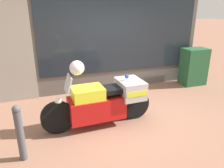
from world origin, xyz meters
The scene contains 7 objects.
ground_plane centered at (0.00, 0.00, 0.00)m, with size 60.00×60.00×0.00m, color #8E604C.
shop_building centered at (-0.46, 2.00, 1.80)m, with size 6.04×0.55×3.58m.
window_display centered at (0.46, 2.03, 0.46)m, with size 4.53×0.30×1.91m.
paramedic_motorcycle centered at (-0.65, -0.15, 0.53)m, with size 2.35×0.70×1.16m.
utility_cabinet centered at (2.78, 1.33, 0.58)m, with size 0.75×0.51×1.16m, color #235633.
white_helmet centered at (-1.19, -0.17, 1.30)m, with size 0.28×0.28×0.28m, color white.
street_bollard centered at (-2.27, -0.82, 0.51)m, with size 0.13×0.13×0.98m.
Camera 1 is at (-1.87, -4.14, 2.42)m, focal length 35.00 mm.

